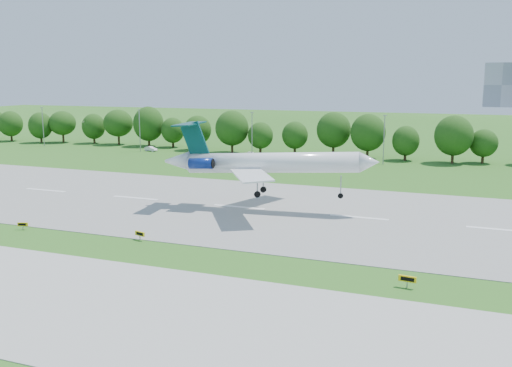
% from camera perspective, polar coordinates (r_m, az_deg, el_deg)
% --- Properties ---
extents(ground, '(600.00, 600.00, 0.00)m').
position_cam_1_polar(ground, '(73.07, -9.34, -6.48)').
color(ground, '#245516').
rests_on(ground, ground).
extents(runway, '(400.00, 45.00, 0.08)m').
position_cam_1_polar(runway, '(94.71, -1.71, -2.38)').
color(runway, gray).
rests_on(runway, ground).
extents(taxiway, '(400.00, 23.00, 0.08)m').
position_cam_1_polar(taxiway, '(59.14, -18.31, -10.99)').
color(taxiway, '#ADADA8').
rests_on(taxiway, ground).
extents(tree_line, '(288.40, 8.40, 10.40)m').
position_cam_1_polar(tree_line, '(156.98, 7.78, 4.95)').
color(tree_line, '#382314').
rests_on(tree_line, ground).
extents(light_poles, '(175.90, 0.25, 12.19)m').
position_cam_1_polar(light_poles, '(147.92, 5.94, 4.71)').
color(light_poles, gray).
rests_on(light_poles, ground).
extents(airliner, '(35.43, 25.63, 11.81)m').
position_cam_1_polar(airliner, '(91.63, 0.51, 2.17)').
color(airliner, white).
rests_on(airliner, ground).
extents(taxi_sign_left, '(1.45, 0.63, 1.04)m').
position_cam_1_polar(taxi_sign_left, '(87.27, -22.29, -3.81)').
color(taxi_sign_left, gray).
rests_on(taxi_sign_left, ground).
extents(taxi_sign_centre, '(1.68, 0.67, 1.19)m').
position_cam_1_polar(taxi_sign_centre, '(77.17, -11.54, -4.95)').
color(taxi_sign_centre, gray).
rests_on(taxi_sign_centre, ground).
extents(taxi_sign_right, '(1.84, 0.42, 1.28)m').
position_cam_1_polar(taxi_sign_right, '(61.02, 14.90, -9.22)').
color(taxi_sign_right, gray).
rests_on(taxi_sign_right, ground).
extents(service_vehicle_a, '(4.37, 2.37, 1.37)m').
position_cam_1_polar(service_vehicle_a, '(170.04, -10.47, 3.43)').
color(service_vehicle_a, silver).
rests_on(service_vehicle_a, ground).
extents(service_vehicle_b, '(4.25, 2.37, 1.37)m').
position_cam_1_polar(service_vehicle_b, '(155.99, -0.45, 2.98)').
color(service_vehicle_b, white).
rests_on(service_vehicle_b, ground).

